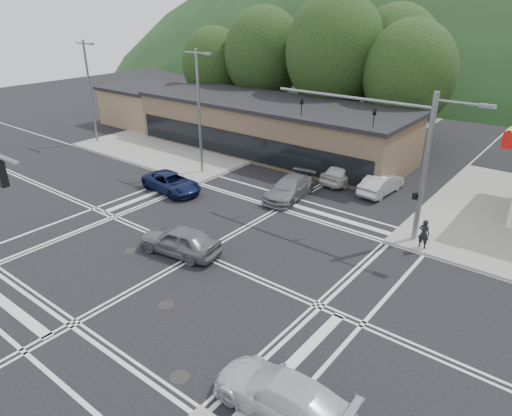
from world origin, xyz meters
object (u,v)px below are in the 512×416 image
Objects in this scene: car_queue_b at (346,172)px; car_silver_east at (282,395)px; car_queue_a at (381,184)px; car_northbound at (289,188)px; car_grey_center at (180,240)px; car_blue_west at (172,183)px; pedestrian at (424,234)px.

car_silver_east is at bearing 118.54° from car_queue_b.
car_queue_a is at bearing -166.71° from car_silver_east.
car_silver_east is 17.38m from car_northbound.
car_northbound is at bearing -148.47° from car_silver_east.
car_grey_center reaches higher than car_silver_east.
pedestrian reaches higher than car_blue_west.
car_blue_west is 0.97× the size of car_northbound.
car_silver_east is 13.00m from pedestrian.
car_grey_center is 0.92× the size of car_northbound.
car_queue_b is at bearing 66.65° from car_northbound.
car_queue_a reaches higher than car_blue_west.
pedestrian is at bearing 146.54° from car_queue_b.
car_blue_west is 1.05× the size of car_grey_center.
car_blue_west is 1.12× the size of car_queue_a.
car_queue_b is at bearing -159.41° from car_silver_east.
car_northbound is (-1.50, -5.00, -0.08)m from car_queue_b.
car_northbound is at bearing -6.15° from pedestrian.
pedestrian is (4.98, -6.00, 0.27)m from car_queue_a.
car_queue_a is (4.69, 14.02, -0.07)m from car_grey_center.
pedestrian is (9.39, -1.50, 0.26)m from car_northbound.
car_silver_east reaches higher than car_blue_west.
car_grey_center is 12.56m from pedestrian.
car_queue_b is (-2.91, 0.50, 0.09)m from car_queue_a.
car_blue_west is 19.61m from car_silver_east.
car_grey_center is at bearing 42.63° from pedestrian.
car_northbound is at bearing 49.17° from car_queue_a.
car_northbound reaches higher than car_queue_a.
car_queue_b is 2.83× the size of pedestrian.
car_queue_b is 5.22m from car_northbound.
car_blue_west is 2.91× the size of pedestrian.
car_northbound is (-9.59, 14.50, 0.00)m from car_silver_east.
pedestrian is (-0.19, 13.00, 0.26)m from car_silver_east.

